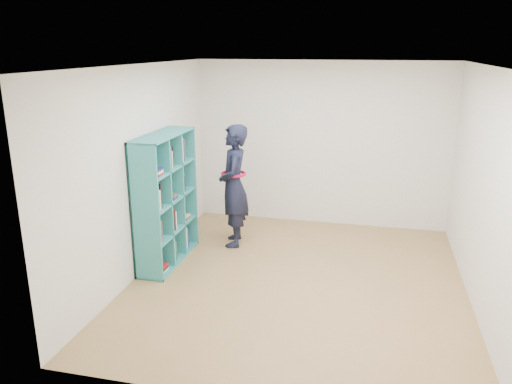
# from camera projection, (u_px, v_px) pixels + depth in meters

# --- Properties ---
(floor) EXTENTS (4.50, 4.50, 0.00)m
(floor) POSITION_uv_depth(u_px,v_px,m) (297.00, 282.00, 6.17)
(floor) COLOR olive
(floor) RESTS_ON ground
(ceiling) EXTENTS (4.50, 4.50, 0.00)m
(ceiling) POSITION_uv_depth(u_px,v_px,m) (303.00, 66.00, 5.44)
(ceiling) COLOR white
(ceiling) RESTS_ON wall_back
(wall_left) EXTENTS (0.02, 4.50, 2.60)m
(wall_left) POSITION_uv_depth(u_px,v_px,m) (142.00, 171.00, 6.25)
(wall_left) COLOR white
(wall_left) RESTS_ON floor
(wall_right) EXTENTS (0.02, 4.50, 2.60)m
(wall_right) POSITION_uv_depth(u_px,v_px,m) (484.00, 192.00, 5.36)
(wall_right) COLOR white
(wall_right) RESTS_ON floor
(wall_back) EXTENTS (4.00, 0.02, 2.60)m
(wall_back) POSITION_uv_depth(u_px,v_px,m) (321.00, 144.00, 7.91)
(wall_back) COLOR white
(wall_back) RESTS_ON floor
(wall_front) EXTENTS (4.00, 0.02, 2.60)m
(wall_front) POSITION_uv_depth(u_px,v_px,m) (255.00, 257.00, 3.71)
(wall_front) COLOR white
(wall_front) RESTS_ON floor
(bookshelf) EXTENTS (0.38, 1.30, 1.74)m
(bookshelf) POSITION_uv_depth(u_px,v_px,m) (164.00, 201.00, 6.56)
(bookshelf) COLOR teal
(bookshelf) RESTS_ON floor
(person) EXTENTS (0.56, 0.72, 1.76)m
(person) POSITION_uv_depth(u_px,v_px,m) (234.00, 186.00, 7.12)
(person) COLOR black
(person) RESTS_ON floor
(smartphone) EXTENTS (0.05, 0.09, 0.12)m
(smartphone) POSITION_uv_depth(u_px,v_px,m) (223.00, 177.00, 7.16)
(smartphone) COLOR silver
(smartphone) RESTS_ON person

